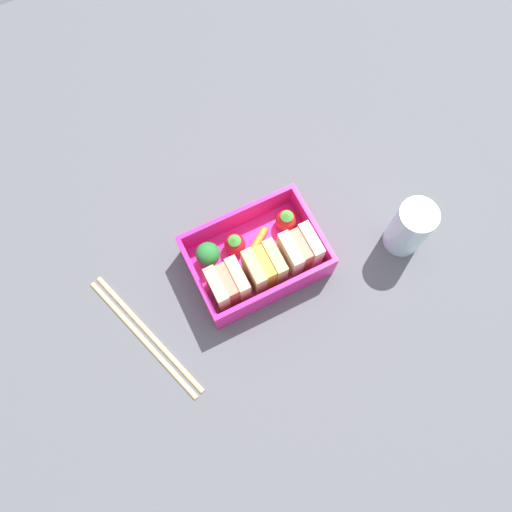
# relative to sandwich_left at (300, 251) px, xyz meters

# --- Properties ---
(ground_plane) EXTENTS (1.20, 1.20, 0.02)m
(ground_plane) POSITION_rel_sandwich_left_xyz_m (0.05, -0.02, -0.05)
(ground_plane) COLOR #515258
(bento_tray) EXTENTS (0.17, 0.12, 0.01)m
(bento_tray) POSITION_rel_sandwich_left_xyz_m (0.05, -0.02, -0.04)
(bento_tray) COLOR #EB1E8A
(bento_tray) RESTS_ON ground_plane
(bento_rim) EXTENTS (0.17, 0.12, 0.04)m
(bento_rim) POSITION_rel_sandwich_left_xyz_m (0.05, -0.02, -0.01)
(bento_rim) COLOR #EB1E8A
(bento_rim) RESTS_ON bento_tray
(sandwich_left) EXTENTS (0.04, 0.05, 0.06)m
(sandwich_left) POSITION_rel_sandwich_left_xyz_m (0.00, 0.00, 0.00)
(sandwich_left) COLOR beige
(sandwich_left) RESTS_ON bento_tray
(sandwich_center_left) EXTENTS (0.04, 0.05, 0.06)m
(sandwich_center_left) POSITION_rel_sandwich_left_xyz_m (0.05, 0.00, 0.00)
(sandwich_center_left) COLOR tan
(sandwich_center_left) RESTS_ON bento_tray
(sandwich_center) EXTENTS (0.04, 0.05, 0.06)m
(sandwich_center) POSITION_rel_sandwich_left_xyz_m (0.10, 0.00, 0.00)
(sandwich_center) COLOR #E1BB80
(sandwich_center) RESTS_ON bento_tray
(strawberry_left) EXTENTS (0.03, 0.03, 0.04)m
(strawberry_left) POSITION_rel_sandwich_left_xyz_m (-0.01, -0.05, -0.01)
(strawberry_left) COLOR red
(strawberry_left) RESTS_ON bento_tray
(carrot_stick_far_left) EXTENTS (0.04, 0.03, 0.01)m
(carrot_stick_far_left) POSITION_rel_sandwich_left_xyz_m (0.04, -0.05, -0.02)
(carrot_stick_far_left) COLOR orange
(carrot_stick_far_left) RESTS_ON bento_tray
(strawberry_far_left) EXTENTS (0.03, 0.03, 0.03)m
(strawberry_far_left) POSITION_rel_sandwich_left_xyz_m (0.07, -0.05, -0.01)
(strawberry_far_left) COLOR red
(strawberry_far_left) RESTS_ON bento_tray
(broccoli_floret) EXTENTS (0.03, 0.03, 0.04)m
(broccoli_floret) POSITION_rel_sandwich_left_xyz_m (0.11, -0.05, -0.01)
(broccoli_floret) COLOR #87D15E
(broccoli_floret) RESTS_ON bento_tray
(chopstick_pair) EXTENTS (0.08, 0.21, 0.01)m
(chopstick_pair) POSITION_rel_sandwich_left_xyz_m (0.23, 0.00, -0.04)
(chopstick_pair) COLOR tan
(chopstick_pair) RESTS_ON ground_plane
(drinking_glass) EXTENTS (0.05, 0.05, 0.09)m
(drinking_glass) POSITION_rel_sandwich_left_xyz_m (-0.14, 0.04, 0.00)
(drinking_glass) COLOR silver
(drinking_glass) RESTS_ON ground_plane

